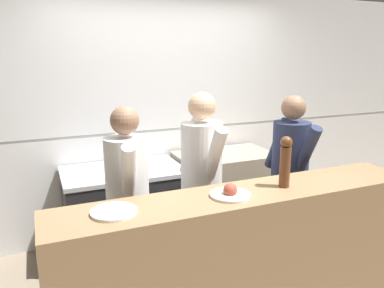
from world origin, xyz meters
The scene contains 12 objects.
wall_back_tiled centered at (0.00, 1.48, 1.30)m, with size 8.00×0.06×2.60m.
oven_range centered at (-0.58, 1.07, 0.44)m, with size 1.14×0.71×0.87m.
prep_counter centered at (0.53, 1.07, 0.45)m, with size 1.03×0.65×0.91m.
pass_counter centered at (-0.05, -0.32, 0.52)m, with size 2.62×0.45×1.05m.
stock_pot centered at (-0.52, 1.04, 0.96)m, with size 0.31×0.31×0.17m.
mixing_bowl_steel centered at (0.32, 1.12, 0.96)m, with size 0.23×0.23×0.10m.
plated_dish_main centered at (-0.93, -0.31, 1.05)m, with size 0.27×0.27×0.02m.
plated_dish_appetiser centered at (-0.18, -0.33, 1.07)m, with size 0.27×0.27×0.09m.
pepper_mill centered at (0.25, -0.32, 1.23)m, with size 0.08×0.08×0.36m.
chef_head_cook centered at (-0.71, 0.29, 0.88)m, with size 0.37×0.70×1.59m.
chef_sous centered at (-0.09, 0.31, 0.92)m, with size 0.36×0.73×1.66m.
chef_line centered at (0.76, 0.27, 0.89)m, with size 0.33×0.70×1.60m.
Camera 1 is at (-1.30, -2.34, 1.95)m, focal length 35.00 mm.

